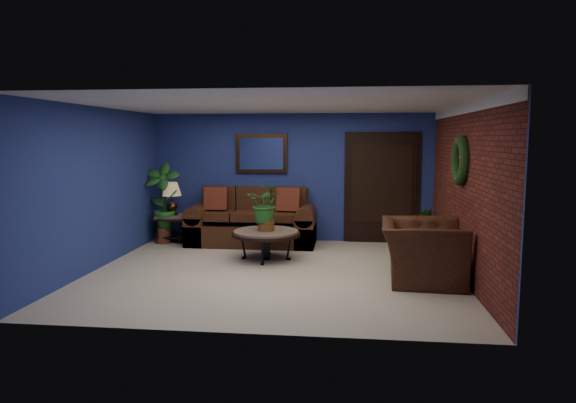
# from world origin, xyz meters

# --- Properties ---
(floor) EXTENTS (5.50, 5.50, 0.00)m
(floor) POSITION_xyz_m (0.00, 0.00, 0.00)
(floor) COLOR beige
(floor) RESTS_ON ground
(wall_back) EXTENTS (5.50, 0.04, 2.50)m
(wall_back) POSITION_xyz_m (0.00, 2.50, 1.25)
(wall_back) COLOR navy
(wall_back) RESTS_ON ground
(wall_left) EXTENTS (0.04, 5.00, 2.50)m
(wall_left) POSITION_xyz_m (-2.75, 0.00, 1.25)
(wall_left) COLOR navy
(wall_left) RESTS_ON ground
(wall_right_brick) EXTENTS (0.04, 5.00, 2.50)m
(wall_right_brick) POSITION_xyz_m (2.75, 0.00, 1.25)
(wall_right_brick) COLOR maroon
(wall_right_brick) RESTS_ON ground
(ceiling) EXTENTS (5.50, 5.00, 0.02)m
(ceiling) POSITION_xyz_m (0.00, 0.00, 2.50)
(ceiling) COLOR silver
(ceiling) RESTS_ON wall_back
(crown_molding) EXTENTS (0.03, 5.00, 0.14)m
(crown_molding) POSITION_xyz_m (2.72, 0.00, 2.43)
(crown_molding) COLOR white
(crown_molding) RESTS_ON wall_right_brick
(wall_mirror) EXTENTS (1.02, 0.06, 0.77)m
(wall_mirror) POSITION_xyz_m (-0.60, 2.46, 1.72)
(wall_mirror) COLOR #3F2712
(wall_mirror) RESTS_ON wall_back
(closet_door) EXTENTS (1.44, 0.06, 2.18)m
(closet_door) POSITION_xyz_m (1.75, 2.47, 1.05)
(closet_door) COLOR black
(closet_door) RESTS_ON wall_back
(wreath) EXTENTS (0.16, 0.72, 0.72)m
(wreath) POSITION_xyz_m (2.69, 0.05, 1.70)
(wreath) COLOR black
(wreath) RESTS_ON wall_right_brick
(sofa) EXTENTS (2.41, 1.04, 1.08)m
(sofa) POSITION_xyz_m (-0.71, 2.09, 0.36)
(sofa) COLOR #472614
(sofa) RESTS_ON ground
(coffee_table) EXTENTS (1.14, 1.14, 0.49)m
(coffee_table) POSITION_xyz_m (-0.25, 0.78, 0.43)
(coffee_table) COLOR #58534D
(coffee_table) RESTS_ON ground
(end_table) EXTENTS (0.58, 0.58, 0.53)m
(end_table) POSITION_xyz_m (-2.30, 2.05, 0.40)
(end_table) COLOR #58534D
(end_table) RESTS_ON ground
(table_lamp) EXTENTS (0.37, 0.37, 0.62)m
(table_lamp) POSITION_xyz_m (-2.30, 2.05, 0.93)
(table_lamp) COLOR #3F2712
(table_lamp) RESTS_ON end_table
(side_chair) EXTENTS (0.47, 0.47, 0.94)m
(side_chair) POSITION_xyz_m (0.20, 2.12, 0.53)
(side_chair) COLOR brown
(side_chair) RESTS_ON ground
(armchair) EXTENTS (1.23, 1.38, 0.85)m
(armchair) POSITION_xyz_m (2.15, -0.24, 0.42)
(armchair) COLOR #472614
(armchair) RESTS_ON ground
(coffee_plant) EXTENTS (0.66, 0.60, 0.78)m
(coffee_plant) POSITION_xyz_m (-0.25, 0.78, 0.92)
(coffee_plant) COLOR brown
(coffee_plant) RESTS_ON coffee_table
(floor_plant) EXTENTS (0.39, 0.32, 0.84)m
(floor_plant) POSITION_xyz_m (2.35, 1.32, 0.44)
(floor_plant) COLOR brown
(floor_plant) RESTS_ON ground
(tall_plant) EXTENTS (0.71, 0.50, 1.56)m
(tall_plant) POSITION_xyz_m (-2.45, 1.95, 0.85)
(tall_plant) COLOR brown
(tall_plant) RESTS_ON ground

